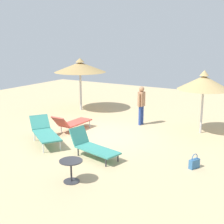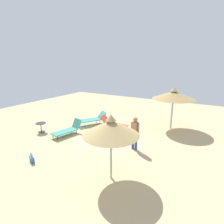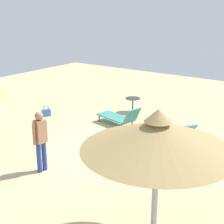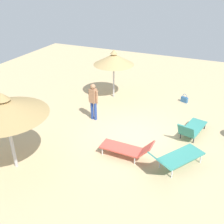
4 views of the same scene
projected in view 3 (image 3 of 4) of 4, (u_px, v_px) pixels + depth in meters
ground at (109, 152)px, 10.57m from camera, size 24.00×24.00×0.10m
parasol_umbrella_back at (157, 136)px, 5.68m from camera, size 2.64×2.64×2.70m
lounge_chair_near_right at (171, 129)px, 11.18m from camera, size 2.07×1.69×0.85m
lounge_chair_far_left at (148, 147)px, 9.87m from camera, size 0.65×1.89×0.78m
lounge_chair_center at (120, 117)px, 12.56m from camera, size 1.89×1.01×0.84m
person_standing_near_left at (40, 138)px, 8.97m from camera, size 0.25×0.46×1.68m
handbag at (46, 113)px, 13.72m from camera, size 0.26×0.37×0.45m
side_table_round at (133, 102)px, 14.21m from camera, size 0.62×0.62×0.60m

